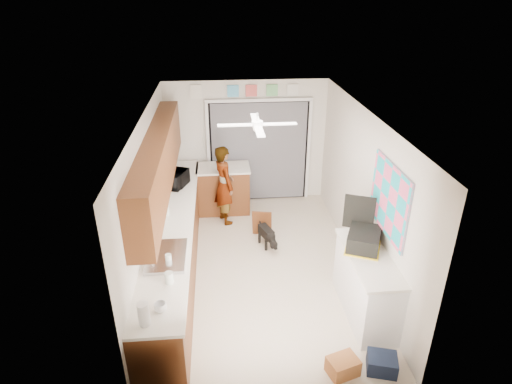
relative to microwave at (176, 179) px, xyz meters
name	(u,v)px	position (x,y,z in m)	size (l,w,h in m)	color
floor	(258,266)	(1.33, -1.20, -1.07)	(5.00, 5.00, 0.00)	beige
ceiling	(259,116)	(1.33, -1.20, 1.43)	(5.00, 5.00, 0.00)	white
wall_back	(247,143)	(1.33, 1.30, 0.18)	(3.20, 3.20, 0.00)	silver
wall_front	(283,312)	(1.33, -3.70, 0.18)	(3.20, 3.20, 0.00)	silver
wall_left	(150,202)	(-0.27, -1.20, 0.18)	(5.00, 5.00, 0.00)	silver
wall_right	(363,193)	(2.93, -1.20, 0.18)	(5.00, 5.00, 0.00)	silver
left_base_cabinets	(175,247)	(0.03, -1.20, -0.62)	(0.60, 4.80, 0.90)	brown
left_countertop	(173,221)	(0.04, -1.20, -0.15)	(0.62, 4.80, 0.04)	white
upper_cabinets	(159,162)	(-0.11, -1.00, 0.73)	(0.32, 4.00, 0.80)	brown
sink_basin	(167,256)	(0.04, -2.20, -0.12)	(0.50, 0.76, 0.06)	silver
faucet	(151,251)	(-0.15, -2.20, -0.02)	(0.03, 0.03, 0.22)	silver
peninsula_base	(224,190)	(0.83, 0.80, -0.62)	(1.00, 0.60, 0.90)	brown
peninsula_top	(223,168)	(0.83, 0.80, -0.15)	(1.04, 0.64, 0.04)	white
back_opening_recess	(259,152)	(1.58, 1.27, -0.02)	(2.00, 0.06, 2.10)	black
curtain_panel	(259,153)	(1.58, 1.23, -0.02)	(1.90, 0.03, 2.05)	slate
door_trim_left	(209,154)	(0.56, 1.24, -0.02)	(0.06, 0.04, 2.10)	white
door_trim_right	(308,151)	(2.60, 1.24, -0.02)	(0.06, 0.04, 2.10)	white
door_trim_head	(259,100)	(1.58, 1.24, 1.05)	(2.10, 0.04, 0.06)	white
header_frame_1	(233,91)	(1.08, 1.27, 1.23)	(0.22, 0.02, 0.22)	#53B1DE
header_frame_2	(251,91)	(1.43, 1.27, 1.23)	(0.22, 0.02, 0.22)	#D95551
header_frame_3	(272,90)	(1.83, 1.27, 1.23)	(0.22, 0.02, 0.22)	#6BBC74
header_frame_4	(293,90)	(2.23, 1.27, 1.23)	(0.22, 0.02, 0.22)	silver
route66_sign	(196,92)	(0.38, 1.27, 1.23)	(0.22, 0.02, 0.26)	silver
right_counter_base	(366,286)	(2.68, -2.40, -0.62)	(0.50, 1.40, 0.90)	white
right_counter_top	(369,257)	(2.67, -2.40, -0.15)	(0.54, 1.44, 0.04)	white
abstract_painting	(389,199)	(2.91, -2.20, 0.58)	(0.03, 1.15, 0.95)	#F55A87
ceiling_fan	(257,125)	(1.33, -1.00, 1.25)	(1.14, 1.14, 0.24)	white
microwave	(176,179)	(0.00, 0.00, 0.00)	(0.49, 0.33, 0.27)	black
soap_bottle	(165,207)	(-0.07, -1.07, 0.02)	(0.12, 0.12, 0.31)	silver
cup	(160,307)	(0.08, -3.22, -0.08)	(0.14, 0.14, 0.11)	white
jar_a	(169,278)	(0.13, -2.73, -0.06)	(0.10, 0.10, 0.14)	silver
jar_b	(168,259)	(0.08, -2.31, -0.08)	(0.08, 0.08, 0.12)	silver
paper_towel_roll	(144,314)	(-0.06, -3.40, 0.00)	(0.12, 0.12, 0.27)	white
suitcase	(364,239)	(2.65, -2.18, -0.02)	(0.41, 0.54, 0.23)	black
suitcase_rim	(363,246)	(2.65, -2.18, -0.13)	(0.44, 0.58, 0.02)	yellow
suitcase_lid	(359,213)	(2.65, -1.89, 0.23)	(0.42, 0.03, 0.50)	black
cardboard_box	(343,366)	(2.11, -3.40, -0.97)	(0.35, 0.26, 0.22)	#A05A32
navy_crate	(382,363)	(2.58, -3.40, -0.97)	(0.34, 0.28, 0.21)	black
cabinet_door_panel	(262,223)	(1.49, -0.26, -0.81)	(0.35, 0.03, 0.52)	brown
man	(224,185)	(0.84, 0.35, -0.31)	(0.56, 0.37, 1.53)	white
dog	(266,236)	(1.53, -0.59, -0.87)	(0.22, 0.51, 0.40)	black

